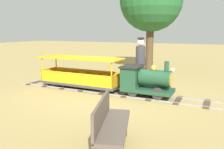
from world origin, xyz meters
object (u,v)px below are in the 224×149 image
Objects in this scene: locomotive at (144,80)px; oak_tree_near at (151,0)px; passenger_car at (81,76)px; conductor_person at (140,59)px; park_bench at (110,126)px.

oak_tree_near is (-4.20, -1.11, 2.67)m from locomotive.
locomotive is 0.54× the size of passenger_car.
conductor_person is 4.14m from park_bench.
conductor_person reaches higher than locomotive.
locomotive is 1.06× the size of park_bench.
locomotive is 3.13m from park_bench.
park_bench is (4.00, 0.90, -0.54)m from conductor_person.
oak_tree_near is at bearing -167.83° from park_bench.
passenger_car is 4.01m from park_bench.
oak_tree_near reaches higher than park_bench.
conductor_person reaches higher than passenger_car.
oak_tree_near is (-3.29, -0.68, 2.20)m from conductor_person.
locomotive reaches higher than park_bench.
passenger_car reaches higher than park_bench.
park_bench is at bearing 8.50° from locomotive.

